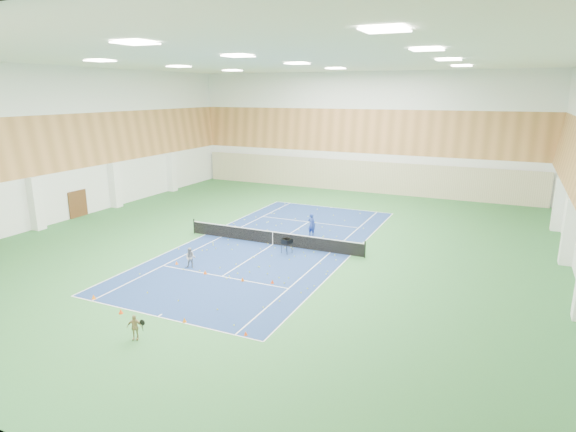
{
  "coord_description": "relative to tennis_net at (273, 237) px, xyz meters",
  "views": [
    {
      "loc": [
        13.92,
        -27.78,
        10.06
      ],
      "look_at": [
        0.93,
        0.45,
        2.0
      ],
      "focal_mm": 30.0,
      "sensor_mm": 36.0,
      "label": 1
    }
  ],
  "objects": [
    {
      "name": "ball_cart",
      "position": [
        1.63,
        -1.25,
        -0.05
      ],
      "size": [
        0.72,
        0.72,
        1.0
      ],
      "primitive_type": null,
      "rotation": [
        0.0,
        0.0,
        -0.29
      ],
      "color": "black",
      "rests_on": "ground"
    },
    {
      "name": "cone_base_b",
      "position": [
        -1.79,
        -12.33,
        -0.43
      ],
      "size": [
        0.21,
        0.21,
        0.23
      ],
      "primitive_type": "cone",
      "color": "#FF410D",
      "rests_on": "ground"
    },
    {
      "name": "child_apron",
      "position": [
        0.51,
        -13.92,
        0.01
      ],
      "size": [
        0.71,
        0.52,
        1.11
      ],
      "primitive_type": "imported",
      "rotation": [
        0.0,
        0.0,
        0.43
      ],
      "color": "tan",
      "rests_on": "ground"
    },
    {
      "name": "cone_base_c",
      "position": [
        1.45,
        -11.8,
        -0.44
      ],
      "size": [
        0.2,
        0.2,
        0.22
      ],
      "primitive_type": "cone",
      "color": "orange",
      "rests_on": "ground"
    },
    {
      "name": "cone_svc_a",
      "position": [
        -3.52,
        -5.87,
        -0.44
      ],
      "size": [
        0.2,
        0.2,
        0.22
      ],
      "primitive_type": "cone",
      "color": "#E4590C",
      "rests_on": "ground"
    },
    {
      "name": "cone_base_d",
      "position": [
        4.54,
        -11.69,
        -0.46
      ],
      "size": [
        0.17,
        0.17,
        0.19
      ],
      "primitive_type": "cone",
      "color": "#F94A0D",
      "rests_on": "ground"
    },
    {
      "name": "cone_svc_c",
      "position": [
        1.39,
        -6.49,
        -0.44
      ],
      "size": [
        0.2,
        0.2,
        0.22
      ],
      "primitive_type": "cone",
      "color": "#DA580B",
      "rests_on": "ground"
    },
    {
      "name": "tennis_net",
      "position": [
        0.0,
        0.0,
        0.0
      ],
      "size": [
        12.8,
        0.1,
        1.1
      ],
      "primitive_type": null,
      "color": "black",
      "rests_on": "ground"
    },
    {
      "name": "coach",
      "position": [
        1.63,
        2.99,
        0.29
      ],
      "size": [
        0.69,
        0.54,
        1.68
      ],
      "primitive_type": "imported",
      "rotation": [
        0.0,
        0.0,
        2.91
      ],
      "color": "navy",
      "rests_on": "ground"
    },
    {
      "name": "door_left_b",
      "position": [
        -17.92,
        0.0,
        0.55
      ],
      "size": [
        0.08,
        1.8,
        2.2
      ],
      "primitive_type": "cube",
      "color": "#593319",
      "rests_on": "ground"
    },
    {
      "name": "cone_base_a",
      "position": [
        -4.19,
        -11.66,
        -0.43
      ],
      "size": [
        0.22,
        0.22,
        0.24
      ],
      "primitive_type": "cone",
      "color": "orange",
      "rests_on": "ground"
    },
    {
      "name": "room_shell",
      "position": [
        0.0,
        0.0,
        5.45
      ],
      "size": [
        36.0,
        40.0,
        12.0
      ],
      "primitive_type": null,
      "color": "white",
      "rests_on": "ground"
    },
    {
      "name": "child_court",
      "position": [
        -2.41,
        -5.97,
        0.06
      ],
      "size": [
        0.72,
        0.65,
        1.23
      ],
      "primitive_type": "imported",
      "rotation": [
        0.0,
        0.0,
        0.37
      ],
      "color": "gray",
      "rests_on": "ground"
    },
    {
      "name": "ceiling_light_grid",
      "position": [
        0.0,
        0.0,
        11.37
      ],
      "size": [
        21.4,
        25.4,
        0.06
      ],
      "primitive_type": null,
      "color": "white",
      "rests_on": "room_shell"
    },
    {
      "name": "wood_cladding",
      "position": [
        0.0,
        0.0,
        7.45
      ],
      "size": [
        36.0,
        40.0,
        8.0
      ],
      "primitive_type": null,
      "color": "#BE7F46",
      "rests_on": "room_shell"
    },
    {
      "name": "cone_svc_d",
      "position": [
        3.02,
        -6.11,
        -0.44
      ],
      "size": [
        0.19,
        0.19,
        0.21
      ],
      "primitive_type": "cone",
      "color": "#EC3F0C",
      "rests_on": "ground"
    },
    {
      "name": "ground",
      "position": [
        0.0,
        0.0,
        -0.55
      ],
      "size": [
        40.0,
        40.0,
        0.0
      ],
      "primitive_type": "plane",
      "color": "#2C6731",
      "rests_on": "ground"
    },
    {
      "name": "court_surface",
      "position": [
        0.0,
        0.0,
        -0.55
      ],
      "size": [
        10.97,
        23.77,
        0.01
      ],
      "primitive_type": "cube",
      "color": "navy",
      "rests_on": "ground"
    },
    {
      "name": "back_curtain",
      "position": [
        0.0,
        19.75,
        1.05
      ],
      "size": [
        35.4,
        0.16,
        3.2
      ],
      "primitive_type": "cube",
      "color": "#C6B793",
      "rests_on": "ground"
    },
    {
      "name": "cone_svc_b",
      "position": [
        -1.07,
        -6.46,
        -0.43
      ],
      "size": [
        0.21,
        0.21,
        0.24
      ],
      "primitive_type": "cone",
      "color": "#E4560C",
      "rests_on": "ground"
    },
    {
      "name": "tennis_balls_scatter",
      "position": [
        0.0,
        0.0,
        -0.5
      ],
      "size": [
        10.57,
        22.77,
        0.07
      ],
      "primitive_type": null,
      "color": "#D6ED28",
      "rests_on": "ground"
    }
  ]
}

